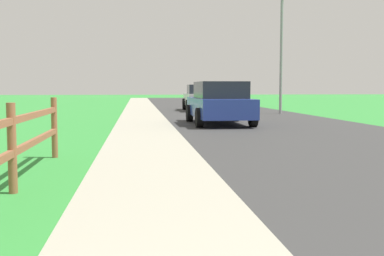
% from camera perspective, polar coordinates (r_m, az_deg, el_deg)
% --- Properties ---
extents(ground_plane, '(120.00, 120.00, 0.00)m').
position_cam_1_polar(ground_plane, '(24.68, -3.69, 1.78)').
color(ground_plane, '#328C38').
extents(road_asphalt, '(7.00, 66.00, 0.01)m').
position_cam_1_polar(road_asphalt, '(27.06, 3.53, 2.06)').
color(road_asphalt, '#373737').
rests_on(road_asphalt, ground).
extents(curb_concrete, '(6.00, 66.00, 0.01)m').
position_cam_1_polar(curb_concrete, '(26.71, -10.34, 1.95)').
color(curb_concrete, '#A7A38F').
rests_on(curb_concrete, ground).
extents(grass_verge, '(5.00, 66.00, 0.00)m').
position_cam_1_polar(grass_verge, '(26.85, -13.54, 1.92)').
color(grass_verge, '#328C38').
rests_on(grass_verge, ground).
extents(parked_suv_blue, '(2.07, 4.47, 1.52)m').
position_cam_1_polar(parked_suv_blue, '(17.23, 3.27, 3.00)').
color(parked_suv_blue, navy).
rests_on(parked_suv_blue, ground).
extents(parked_car_silver, '(2.17, 4.42, 1.47)m').
position_cam_1_polar(parked_car_silver, '(27.26, 1.25, 3.61)').
color(parked_car_silver, '#B7BABF').
rests_on(parked_car_silver, ground).
extents(street_lamp, '(1.17, 0.20, 6.16)m').
position_cam_1_polar(street_lamp, '(24.66, 10.82, 10.26)').
color(street_lamp, gray).
rests_on(street_lamp, ground).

